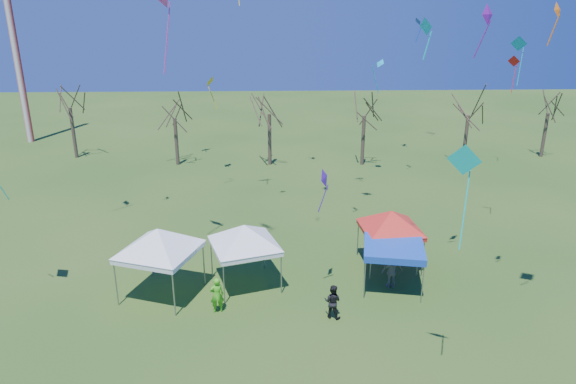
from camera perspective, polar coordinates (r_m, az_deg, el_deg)
The scene contains 25 objects.
ground at distance 24.67m, azimuth 3.80°, elevation -13.02°, with size 140.00×140.00×0.00m, color #274E19.
radio_mast at distance 60.41m, azimuth -28.48°, elevation 16.56°, with size 0.70×0.70×25.00m, color silver.
tree_0 at distance 51.95m, azimuth -23.33°, elevation 10.46°, with size 3.83×3.83×8.44m.
tree_1 at distance 46.71m, azimuth -12.62°, elevation 9.85°, with size 3.42×3.42×7.54m.
tree_2 at distance 45.60m, azimuth -2.11°, elevation 10.70°, with size 3.71×3.71×8.18m.
tree_3 at distance 46.07m, azimuth 8.57°, elevation 10.33°, with size 3.59×3.59×7.91m.
tree_4 at distance 48.60m, azimuth 19.61°, elevation 9.88°, with size 3.58×3.58×7.89m.
tree_5 at distance 54.05m, azimuth 27.18°, elevation 9.39°, with size 3.39×3.39×7.46m.
tent_white_west at distance 25.15m, azimuth -14.26°, elevation -4.47°, with size 4.36×4.36×4.08m.
tent_white_mid at distance 25.42m, azimuth -4.90°, elevation -4.13°, with size 4.14×4.14×3.83m.
tent_red at distance 27.86m, azimuth 11.42°, elevation -2.48°, with size 4.21×4.21×3.72m.
tent_blue at distance 26.10m, azimuth 11.67°, elevation -6.19°, with size 3.41×3.41×2.30m.
person_dark at distance 23.83m, azimuth 4.97°, elevation -12.02°, with size 0.79×0.62×1.63m, color black.
person_green at distance 24.33m, azimuth -7.90°, elevation -11.28°, with size 0.64×0.42×1.74m, color #47BD1E.
person_grey at distance 26.54m, azimuth 11.48°, elevation -8.60°, with size 1.08×0.45×1.84m, color slate.
kite_5 at distance 17.25m, azimuth 19.01°, elevation 3.22°, with size 1.10×0.76×3.58m.
kite_27 at distance 25.80m, azimuth 21.34°, elevation 17.81°, with size 0.89×0.84×2.39m.
kite_9 at distance 23.88m, azimuth 27.78°, elevation 17.33°, with size 0.65×0.60×1.69m.
kite_19 at distance 41.12m, azimuth 14.28°, elevation 17.82°, with size 0.61×0.77×1.80m.
kite_22 at distance 41.88m, azimuth 10.15°, elevation 13.78°, with size 1.05×1.09×2.75m.
kite_12 at distance 48.14m, azimuth 23.81°, elevation 13.10°, with size 1.02×0.98×3.18m.
kite_1 at distance 23.61m, azimuth 4.12°, elevation 1.49°, with size 0.63×0.95×2.10m.
kite_13 at distance 42.67m, azimuth -8.69°, elevation 12.02°, with size 0.99×1.26×2.83m.
kite_17 at distance 32.69m, azimuth 24.28°, elevation 14.70°, with size 0.94×0.78×2.75m.
kite_25 at distance 22.73m, azimuth 15.13°, elevation 17.26°, with size 0.54×0.79×1.71m.
Camera 1 is at (-2.34, -20.69, 13.24)m, focal length 32.00 mm.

